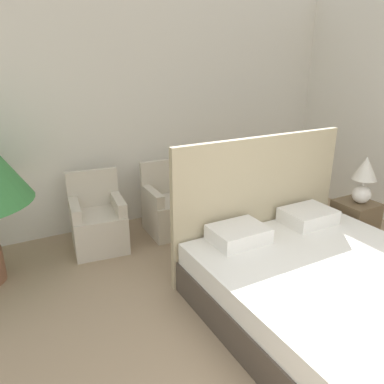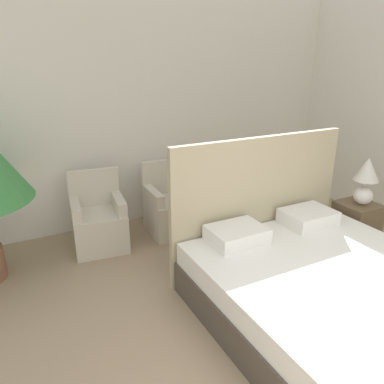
# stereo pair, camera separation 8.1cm
# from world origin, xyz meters

# --- Properties ---
(wall_back) EXTENTS (10.00, 0.06, 2.90)m
(wall_back) POSITION_xyz_m (0.00, 4.13, 1.45)
(wall_back) COLOR silver
(wall_back) RESTS_ON ground_plane
(bed) EXTENTS (1.93, 2.12, 1.37)m
(bed) POSITION_xyz_m (0.51, 1.43, 0.29)
(bed) COLOR #4C4238
(bed) RESTS_ON ground_plane
(armchair_near_window_left) EXTENTS (0.64, 0.63, 0.87)m
(armchair_near_window_left) POSITION_xyz_m (-0.84, 3.54, 0.28)
(armchair_near_window_left) COLOR beige
(armchair_near_window_left) RESTS_ON ground_plane
(armchair_near_window_right) EXTENTS (0.59, 0.58, 0.87)m
(armchair_near_window_right) POSITION_xyz_m (0.06, 3.54, 0.28)
(armchair_near_window_right) COLOR beige
(armchair_near_window_right) RESTS_ON ground_plane
(nightstand) EXTENTS (0.40, 0.40, 0.55)m
(nightstand) POSITION_xyz_m (1.73, 2.17, 0.27)
(nightstand) COLOR brown
(nightstand) RESTS_ON ground_plane
(table_lamp) EXTENTS (0.26, 0.26, 0.53)m
(table_lamp) POSITION_xyz_m (1.73, 2.15, 0.86)
(table_lamp) COLOR white
(table_lamp) RESTS_ON nightstand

